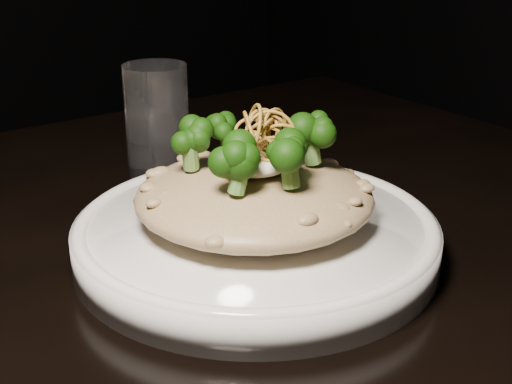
% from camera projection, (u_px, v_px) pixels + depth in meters
% --- Properties ---
extents(table, '(1.10, 0.80, 0.75)m').
position_uv_depth(table, '(132.00, 349.00, 0.60)').
color(table, black).
rests_on(table, ground).
extents(plate, '(0.29, 0.29, 0.03)m').
position_uv_depth(plate, '(256.00, 238.00, 0.57)').
color(plate, white).
rests_on(plate, table).
extents(risotto, '(0.19, 0.19, 0.04)m').
position_uv_depth(risotto, '(254.00, 196.00, 0.56)').
color(risotto, brown).
rests_on(risotto, plate).
extents(broccoli, '(0.14, 0.14, 0.05)m').
position_uv_depth(broccoli, '(251.00, 140.00, 0.54)').
color(broccoli, black).
rests_on(broccoli, risotto).
extents(cheese, '(0.06, 0.06, 0.02)m').
position_uv_depth(cheese, '(253.00, 161.00, 0.55)').
color(cheese, white).
rests_on(cheese, risotto).
extents(shallots, '(0.06, 0.06, 0.04)m').
position_uv_depth(shallots, '(266.00, 127.00, 0.53)').
color(shallots, brown).
rests_on(shallots, cheese).
extents(drinking_glass, '(0.08, 0.08, 0.11)m').
position_uv_depth(drinking_glass, '(157.00, 120.00, 0.73)').
color(drinking_glass, white).
rests_on(drinking_glass, table).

